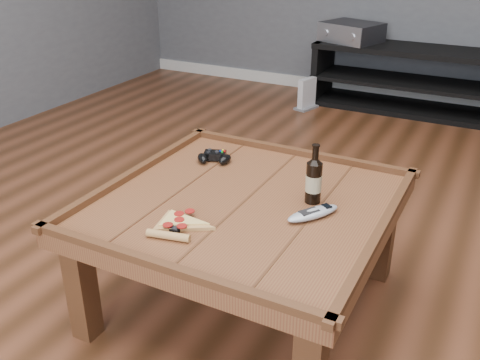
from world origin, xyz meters
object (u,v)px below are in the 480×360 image
at_px(game_controller, 214,157).
at_px(media_console, 404,79).
at_px(coffee_table, 245,215).
at_px(beer_bottle, 314,179).
at_px(game_console, 307,95).
at_px(remote_control, 313,213).
at_px(av_receiver, 351,32).
at_px(pizza_slice, 178,224).
at_px(smartphone, 179,224).

bearing_deg(game_controller, media_console, 63.32).
bearing_deg(coffee_table, beer_bottle, 25.86).
bearing_deg(game_console, remote_control, -52.53).
bearing_deg(beer_bottle, av_receiver, 104.20).
xyz_separation_m(beer_bottle, remote_control, (0.04, -0.10, -0.07)).
relative_size(pizza_slice, av_receiver, 0.55).
xyz_separation_m(beer_bottle, av_receiver, (-0.67, 2.64, 0.04)).
relative_size(media_console, av_receiver, 2.73).
height_order(beer_bottle, pizza_slice, beer_bottle).
xyz_separation_m(media_console, remote_control, (0.26, -2.75, 0.22)).
bearing_deg(game_console, game_controller, -63.04).
height_order(coffee_table, game_console, coffee_table).
relative_size(coffee_table, smartphone, 10.35).
bearing_deg(remote_control, media_console, 127.75).
distance_m(coffee_table, remote_control, 0.27).
bearing_deg(coffee_table, pizza_slice, -113.05).
relative_size(pizza_slice, game_console, 1.14).
relative_size(beer_bottle, game_controller, 1.46).
bearing_deg(media_console, game_console, -153.96).
relative_size(game_controller, pizza_slice, 0.53).
xyz_separation_m(coffee_table, beer_bottle, (0.22, 0.10, 0.15)).
distance_m(smartphone, av_receiver, 3.02).
height_order(coffee_table, pizza_slice, pizza_slice).
height_order(pizza_slice, remote_control, remote_control).
bearing_deg(remote_control, coffee_table, -147.41).
height_order(game_controller, remote_control, game_controller).
height_order(game_controller, smartphone, game_controller).
height_order(coffee_table, smartphone, coffee_table).
height_order(pizza_slice, smartphone, pizza_slice).
distance_m(coffee_table, beer_bottle, 0.28).
height_order(beer_bottle, av_receiver, beer_bottle).
bearing_deg(media_console, pizza_slice, -92.12).
relative_size(media_console, remote_control, 6.80).
bearing_deg(media_console, game_controller, -96.22).
bearing_deg(beer_bottle, game_console, 111.08).
height_order(beer_bottle, remote_control, beer_bottle).
xyz_separation_m(coffee_table, smartphone, (-0.11, -0.26, 0.07)).
distance_m(smartphone, remote_control, 0.45).
relative_size(beer_bottle, smartphone, 2.19).
bearing_deg(remote_control, smartphone, -112.88).
distance_m(beer_bottle, av_receiver, 2.72).
bearing_deg(remote_control, av_receiver, 136.90).
bearing_deg(game_controller, game_console, 80.10).
bearing_deg(coffee_table, av_receiver, 99.35).
relative_size(pizza_slice, smartphone, 2.82).
bearing_deg(media_console, remote_control, -84.67).
height_order(coffee_table, remote_control, remote_control).
xyz_separation_m(beer_bottle, pizza_slice, (-0.33, -0.37, -0.08)).
height_order(coffee_table, beer_bottle, beer_bottle).
xyz_separation_m(game_controller, game_console, (-0.40, 2.17, -0.36)).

